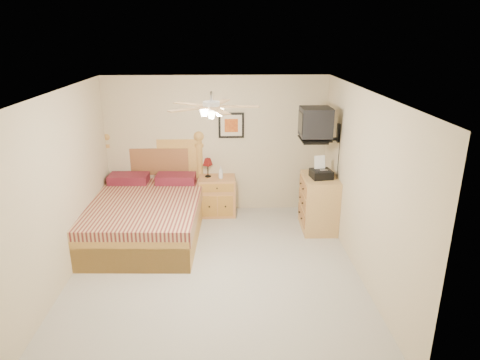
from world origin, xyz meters
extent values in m
plane|color=#A5A095|center=(0.00, 0.00, 0.00)|extent=(4.50, 4.50, 0.00)
cube|color=white|center=(0.00, 0.00, 2.50)|extent=(4.00, 4.50, 0.04)
cube|color=#C3B38F|center=(0.00, 2.25, 1.25)|extent=(4.00, 0.04, 2.50)
cube|color=#C3B38F|center=(0.00, -2.25, 1.25)|extent=(4.00, 0.04, 2.50)
cube|color=#C3B38F|center=(-2.00, 0.00, 1.25)|extent=(0.04, 4.50, 2.50)
cube|color=#C3B38F|center=(2.00, 0.00, 1.25)|extent=(0.04, 4.50, 2.50)
cube|color=#BF7341|center=(0.00, 2.00, 0.35)|extent=(0.66, 0.50, 0.71)
imported|color=silver|center=(0.07, 1.96, 0.82)|extent=(0.09, 0.09, 0.22)
cube|color=black|center=(0.27, 2.23, 1.62)|extent=(0.46, 0.04, 0.46)
cube|color=#AB7E4A|center=(1.73, 1.32, 0.47)|extent=(0.57, 0.81, 0.94)
imported|color=beige|center=(1.67, 1.59, 0.95)|extent=(0.29, 0.34, 0.03)
imported|color=tan|center=(1.66, 1.61, 0.98)|extent=(0.27, 0.30, 0.02)
camera|label=1|loc=(0.16, -5.33, 3.21)|focal=32.00mm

